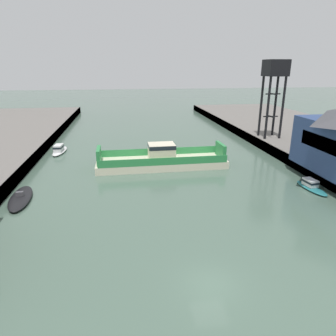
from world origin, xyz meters
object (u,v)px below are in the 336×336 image
(moored_boat_near_right, at_px, (59,150))
(crane_tower, at_px, (275,75))
(chain_ferry, at_px, (162,160))
(moored_boat_near_left, at_px, (311,186))
(moored_boat_mid_left, at_px, (21,198))

(moored_boat_near_right, xyz_separation_m, crane_tower, (39.41, -0.29, 12.59))
(chain_ferry, xyz_separation_m, moored_boat_near_right, (-17.09, 10.58, -0.53))
(chain_ferry, bearing_deg, moored_boat_near_left, -34.34)
(chain_ferry, relative_size, crane_tower, 1.39)
(chain_ferry, height_order, moored_boat_near_right, chain_ferry)
(moored_boat_near_left, xyz_separation_m, moored_boat_near_right, (-34.50, 22.47, 0.11))
(moored_boat_near_left, distance_m, moored_boat_near_right, 41.17)
(chain_ferry, bearing_deg, crane_tower, 24.75)
(moored_boat_mid_left, bearing_deg, moored_boat_near_right, 88.28)
(crane_tower, bearing_deg, moored_boat_near_right, 179.57)
(moored_boat_mid_left, height_order, crane_tower, crane_tower)
(moored_boat_near_right, height_order, crane_tower, crane_tower)
(chain_ferry, relative_size, moored_boat_near_left, 3.67)
(moored_boat_mid_left, bearing_deg, crane_tower, 26.94)
(moored_boat_near_left, bearing_deg, moored_boat_mid_left, 177.00)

